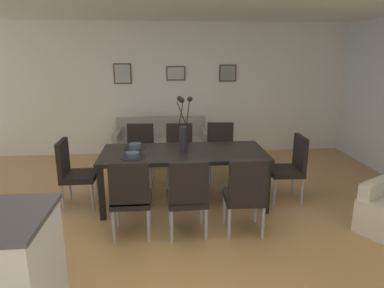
% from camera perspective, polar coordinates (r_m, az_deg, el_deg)
% --- Properties ---
extents(ground_plane, '(9.00, 9.00, 0.00)m').
position_cam_1_polar(ground_plane, '(4.20, -2.70, -13.81)').
color(ground_plane, tan).
extents(back_wall_panel, '(9.00, 0.10, 2.60)m').
position_cam_1_polar(back_wall_panel, '(6.97, -3.89, 9.06)').
color(back_wall_panel, white).
rests_on(back_wall_panel, ground).
extents(dining_table, '(2.20, 0.95, 0.74)m').
position_cam_1_polar(dining_table, '(4.60, -1.39, -2.05)').
color(dining_table, black).
rests_on(dining_table, ground).
extents(dining_chair_near_left, '(0.44, 0.44, 0.92)m').
position_cam_1_polar(dining_chair_near_left, '(3.86, -10.20, -8.34)').
color(dining_chair_near_left, black).
rests_on(dining_chair_near_left, ground).
extents(dining_chair_near_right, '(0.47, 0.47, 0.92)m').
position_cam_1_polar(dining_chair_near_right, '(5.51, -8.65, -1.06)').
color(dining_chair_near_right, black).
rests_on(dining_chair_near_right, ground).
extents(dining_chair_far_left, '(0.46, 0.46, 0.92)m').
position_cam_1_polar(dining_chair_far_left, '(3.82, -0.71, -8.35)').
color(dining_chair_far_left, black).
rests_on(dining_chair_far_left, ground).
extents(dining_chair_far_right, '(0.46, 0.46, 0.92)m').
position_cam_1_polar(dining_chair_far_right, '(5.48, -2.10, -1.00)').
color(dining_chair_far_right, black).
rests_on(dining_chair_far_right, ground).
extents(dining_chair_mid_left, '(0.45, 0.45, 0.92)m').
position_cam_1_polar(dining_chair_mid_left, '(3.91, 8.90, -7.98)').
color(dining_chair_mid_left, black).
rests_on(dining_chair_mid_left, ground).
extents(dining_chair_mid_right, '(0.46, 0.46, 0.92)m').
position_cam_1_polar(dining_chair_mid_right, '(5.56, 4.81, -0.81)').
color(dining_chair_mid_right, black).
rests_on(dining_chair_mid_right, ground).
extents(dining_chair_head_west, '(0.44, 0.44, 0.92)m').
position_cam_1_polar(dining_chair_head_west, '(4.83, -19.27, -4.12)').
color(dining_chair_head_west, black).
rests_on(dining_chair_head_west, ground).
extents(dining_chair_head_east, '(0.46, 0.46, 0.92)m').
position_cam_1_polar(dining_chair_head_east, '(4.96, 16.23, -3.36)').
color(dining_chair_head_east, black).
rests_on(dining_chair_head_east, ground).
extents(centerpiece_vase, '(0.21, 0.23, 0.73)m').
position_cam_1_polar(centerpiece_vase, '(4.51, -1.41, 2.21)').
color(centerpiece_vase, '#232326').
rests_on(centerpiece_vase, dining_table).
extents(placemat_near_left, '(0.32, 0.32, 0.01)m').
position_cam_1_polar(placemat_near_left, '(4.39, -9.86, -2.18)').
color(placemat_near_left, black).
rests_on(placemat_near_left, dining_table).
extents(bowl_near_left, '(0.17, 0.17, 0.07)m').
position_cam_1_polar(bowl_near_left, '(4.38, -9.88, -1.72)').
color(bowl_near_left, '#475166').
rests_on(bowl_near_left, dining_table).
extents(placemat_near_right, '(0.32, 0.32, 0.01)m').
position_cam_1_polar(placemat_near_right, '(4.80, -9.44, -0.66)').
color(placemat_near_right, black).
rests_on(placemat_near_right, dining_table).
extents(bowl_near_right, '(0.17, 0.17, 0.07)m').
position_cam_1_polar(bowl_near_right, '(4.79, -9.46, -0.23)').
color(bowl_near_right, '#475166').
rests_on(bowl_near_right, dining_table).
extents(sofa, '(1.73, 0.84, 0.80)m').
position_cam_1_polar(sofa, '(6.54, -5.07, -0.48)').
color(sofa, gray).
rests_on(sofa, ground).
extents(framed_picture_left, '(0.34, 0.03, 0.39)m').
position_cam_1_polar(framed_picture_left, '(6.91, -11.52, 11.44)').
color(framed_picture_left, '#473828').
extents(framed_picture_center, '(0.37, 0.03, 0.28)m').
position_cam_1_polar(framed_picture_center, '(6.87, -2.72, 11.70)').
color(framed_picture_center, '#473828').
extents(framed_picture_right, '(0.34, 0.03, 0.34)m').
position_cam_1_polar(framed_picture_right, '(6.99, 5.98, 11.69)').
color(framed_picture_right, '#473828').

